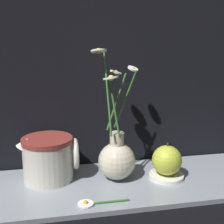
# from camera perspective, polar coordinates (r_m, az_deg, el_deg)

# --- Properties ---
(ground_plane) EXTENTS (6.00, 6.00, 0.00)m
(ground_plane) POSITION_cam_1_polar(r_m,az_deg,el_deg) (0.82, -0.51, -13.56)
(ground_plane) COLOR black
(shelf) EXTENTS (0.85, 0.26, 0.01)m
(shelf) POSITION_cam_1_polar(r_m,az_deg,el_deg) (0.82, -0.52, -13.19)
(shelf) COLOR gray
(shelf) RESTS_ON ground_plane
(vase_with_flowers) EXTENTS (0.14, 0.11, 0.34)m
(vase_with_flowers) POSITION_cam_1_polar(r_m,az_deg,el_deg) (0.82, 0.87, -8.19)
(vase_with_flowers) COLOR beige
(vase_with_flowers) RESTS_ON shelf
(ceramic_pitcher) EXTENTS (0.16, 0.13, 0.13)m
(ceramic_pitcher) POSITION_cam_1_polar(r_m,az_deg,el_deg) (0.83, -11.50, -8.00)
(ceramic_pitcher) COLOR beige
(ceramic_pitcher) RESTS_ON shelf
(saucer_plate) EXTENTS (0.09, 0.09, 0.01)m
(saucer_plate) POSITION_cam_1_polar(r_m,az_deg,el_deg) (0.86, 9.77, -11.31)
(saucer_plate) COLOR white
(saucer_plate) RESTS_ON shelf
(orange_fruit) EXTENTS (0.08, 0.08, 0.09)m
(orange_fruit) POSITION_cam_1_polar(r_m,az_deg,el_deg) (0.84, 9.89, -8.57)
(orange_fruit) COLOR #B7C638
(orange_fruit) RESTS_ON saucer_plate
(loose_daisy) EXTENTS (0.12, 0.04, 0.01)m
(loose_daisy) POSITION_cam_1_polar(r_m,az_deg,el_deg) (0.73, -3.71, -16.30)
(loose_daisy) COLOR #336B2D
(loose_daisy) RESTS_ON shelf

